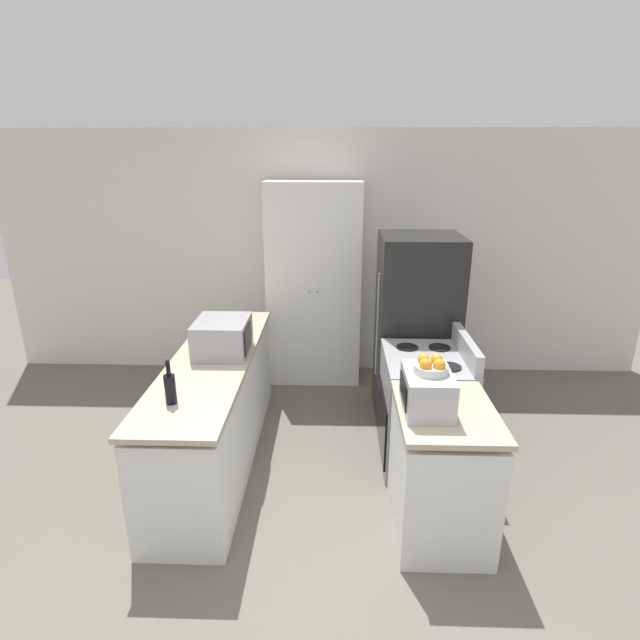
{
  "coord_description": "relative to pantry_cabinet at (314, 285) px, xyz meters",
  "views": [
    {
      "loc": [
        0.12,
        -2.24,
        2.39
      ],
      "look_at": [
        0.0,
        1.68,
        1.05
      ],
      "focal_mm": 28.0,
      "sensor_mm": 36.0,
      "label": 1
    }
  ],
  "objects": [
    {
      "name": "counter_left",
      "position": [
        -0.72,
        -1.57,
        -0.62
      ],
      "size": [
        0.6,
        2.28,
        0.89
      ],
      "color": "silver",
      "rests_on": "ground_plane"
    },
    {
      "name": "pantry_cabinet",
      "position": [
        0.0,
        0.0,
        0.0
      ],
      "size": [
        0.96,
        0.48,
        2.1
      ],
      "color": "white",
      "rests_on": "ground_plane"
    },
    {
      "name": "ground_plane",
      "position": [
        0.1,
        -2.8,
        -1.05
      ],
      "size": [
        14.0,
        14.0,
        0.0
      ],
      "primitive_type": "plane",
      "color": "#666056"
    },
    {
      "name": "stove",
      "position": [
        0.93,
        -1.5,
        -0.6
      ],
      "size": [
        0.66,
        0.78,
        1.05
      ],
      "color": "#9E9EA3",
      "rests_on": "ground_plane"
    },
    {
      "name": "wall_back",
      "position": [
        0.1,
        0.28,
        0.25
      ],
      "size": [
        7.0,
        0.06,
        2.6
      ],
      "color": "silver",
      "rests_on": "ground_plane"
    },
    {
      "name": "counter_right",
      "position": [
        0.91,
        -2.31,
        -0.62
      ],
      "size": [
        0.6,
        0.79,
        0.89
      ],
      "color": "silver",
      "rests_on": "ground_plane"
    },
    {
      "name": "toaster_oven",
      "position": [
        0.78,
        -2.32,
        -0.04
      ],
      "size": [
        0.29,
        0.4,
        0.25
      ],
      "color": "#B2B2B7",
      "rests_on": "counter_right"
    },
    {
      "name": "microwave",
      "position": [
        -0.65,
        -1.47,
        -0.03
      ],
      "size": [
        0.41,
        0.45,
        0.27
      ],
      "color": "#939399",
      "rests_on": "counter_left"
    },
    {
      "name": "refrigerator",
      "position": [
        0.96,
        -0.73,
        -0.2
      ],
      "size": [
        0.73,
        0.68,
        1.69
      ],
      "color": "black",
      "rests_on": "ground_plane"
    },
    {
      "name": "fruit_bowl",
      "position": [
        0.79,
        -2.31,
        0.13
      ],
      "size": [
        0.21,
        0.21,
        0.1
      ],
      "color": "silver",
      "rests_on": "toaster_oven"
    },
    {
      "name": "wine_bottle",
      "position": [
        -0.8,
        -2.28,
        -0.06
      ],
      "size": [
        0.07,
        0.07,
        0.29
      ],
      "color": "black",
      "rests_on": "counter_left"
    }
  ]
}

